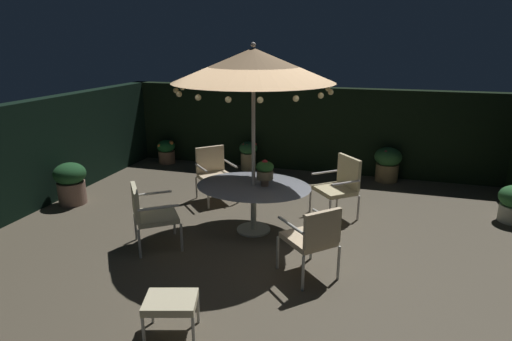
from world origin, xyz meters
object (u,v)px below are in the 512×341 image
Objects in this scene: patio_chair_east at (149,212)px; patio_chair_southeast at (313,236)px; patio_dining_table at (254,192)px; centerpiece_planter at (265,171)px; ottoman_footrest at (171,304)px; potted_plant_right_far at (166,151)px; potted_plant_left_near at (248,154)px; patio_chair_north at (340,183)px; potted_plant_left_far at (71,182)px; patio_chair_northeast at (214,171)px; patio_umbrella at (253,66)px; potted_plant_right_near at (388,163)px.

patio_chair_east is 2.36m from patio_chair_southeast.
centerpiece_planter is at bearing 5.77° from patio_dining_table.
potted_plant_right_far reaches higher than ottoman_footrest.
potted_plant_left_near is at bearing 111.95° from centerpiece_planter.
potted_plant_left_far is (-4.71, -0.84, -0.16)m from patio_chair_north.
patio_dining_table is 1.83× the size of patio_chair_southeast.
patio_dining_table is at bearing -45.44° from patio_chair_northeast.
potted_plant_left_far is 1.16× the size of potted_plant_left_near.
patio_chair_east is at bearing -64.81° from potted_plant_right_far.
potted_plant_left_far reaches higher than potted_plant_right_far.
patio_umbrella is 3.37m from ottoman_footrest.
patio_chair_east is 1.41× the size of potted_plant_left_near.
patio_umbrella reaches higher than patio_chair_northeast.
potted_plant_left_far reaches higher than ottoman_footrest.
patio_chair_north is 1.09× the size of patio_chair_east.
potted_plant_left_near is at bearing 50.33° from potted_plant_left_far.
patio_chair_north is at bearing 10.14° from potted_plant_left_far.
patio_umbrella is at bearing -140.13° from patio_chair_north.
patio_chair_southeast is at bearing -44.65° from potted_plant_right_far.
potted_plant_left_far is (-3.50, 0.17, -2.11)m from patio_umbrella.
patio_chair_southeast is 1.46× the size of potted_plant_left_near.
potted_plant_left_near is at bearing 137.46° from patio_chair_north.
patio_chair_northeast is 3.70m from potted_plant_right_near.
potted_plant_right_near is at bearing 78.37° from patio_chair_southeast.
patio_chair_north reaches higher than potted_plant_right_near.
patio_chair_north is at bearing 38.38° from patio_chair_east.
patio_chair_northeast is 1.72× the size of potted_plant_right_far.
patio_chair_east is at bearing -143.12° from patio_umbrella.
patio_chair_southeast is 4.37m from potted_plant_right_near.
patio_chair_north reaches higher than patio_chair_southeast.
patio_dining_table is at bearing -140.13° from patio_chair_north.
potted_plant_right_far is at bearing 135.63° from patio_umbrella.
centerpiece_planter is 1.78m from patio_chair_east.
patio_chair_north is (1.04, 0.99, -0.42)m from centerpiece_planter.
patio_umbrella is 4.92m from potted_plant_right_far.
patio_chair_northeast reaches higher than patio_chair_southeast.
potted_plant_right_near is at bearing 28.65° from potted_plant_left_far.
patio_umbrella is at bearing -2.73° from potted_plant_left_far.
patio_chair_east is at bearing -146.12° from centerpiece_planter.
patio_dining_table is at bearing -44.37° from potted_plant_right_far.
centerpiece_planter is at bearing 129.23° from patio_chair_southeast.
patio_chair_southeast is (0.93, -1.13, -0.42)m from centerpiece_planter.
patio_umbrella reaches higher than patio_dining_table.
patio_chair_east is 1.54× the size of ottoman_footrest.
patio_chair_southeast is (1.10, -1.12, -1.94)m from patio_umbrella.
centerpiece_planter is at bearing 84.67° from ottoman_footrest.
potted_plant_left_far is (-3.67, 0.15, -0.58)m from centerpiece_planter.
potted_plant_left_far is 2.93m from potted_plant_right_far.
patio_chair_southeast reaches higher than potted_plant_left_near.
patio_umbrella reaches higher than potted_plant_left_far.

